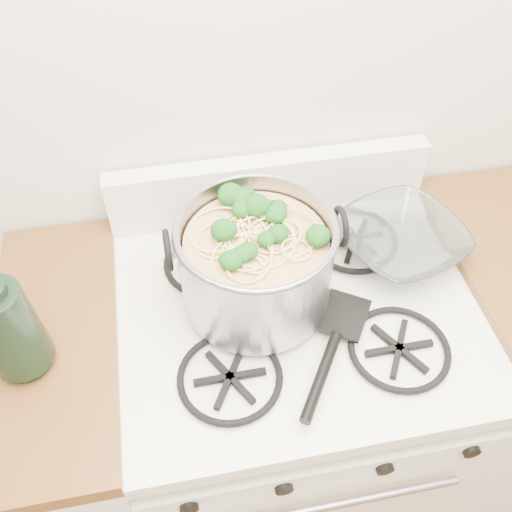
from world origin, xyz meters
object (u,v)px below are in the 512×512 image
object	(u,v)px
glass_bowl	(399,246)
bottle	(3,318)
gas_range	(289,409)
spatula	(344,313)
stock_pot	(256,263)

from	to	relation	value
glass_bowl	bottle	bearing A→B (deg)	-169.83
gas_range	spatula	xyz separation A→B (m)	(0.08, -0.06, 0.50)
stock_pot	spatula	bearing A→B (deg)	-28.48
gas_range	glass_bowl	world-z (taller)	glass_bowl
stock_pot	bottle	world-z (taller)	bottle
spatula	glass_bowl	size ratio (longest dim) A/B	2.89
stock_pot	glass_bowl	bearing A→B (deg)	10.85
gas_range	spatula	world-z (taller)	spatula
gas_range	bottle	xyz separation A→B (m)	(-0.55, -0.05, 0.63)
gas_range	glass_bowl	xyz separation A→B (m)	(0.26, 0.10, 0.50)
stock_pot	bottle	bearing A→B (deg)	-170.33
glass_bowl	bottle	world-z (taller)	bottle
gas_range	bottle	world-z (taller)	bottle
glass_bowl	bottle	xyz separation A→B (m)	(-0.80, -0.14, 0.13)
spatula	glass_bowl	bearing A→B (deg)	74.33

